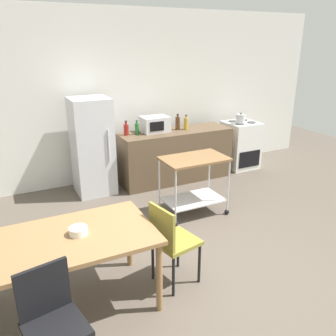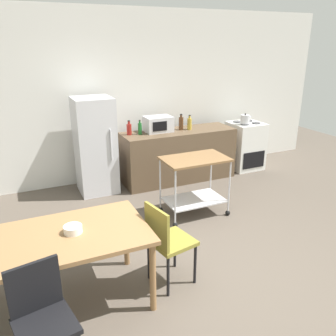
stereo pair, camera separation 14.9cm
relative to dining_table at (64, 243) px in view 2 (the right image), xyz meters
name	(u,v)px [view 2 (the right image)]	position (x,y,z in m)	size (l,w,h in m)	color
ground_plane	(209,272)	(1.45, -0.13, -0.67)	(12.00, 12.00, 0.00)	brown
back_wall	(117,97)	(1.45, 3.07, 0.78)	(8.40, 0.12, 2.90)	silver
kitchen_counter	(178,155)	(2.35, 2.47, -0.22)	(2.00, 0.64, 0.90)	brown
dining_table	(64,243)	(0.00, 0.00, 0.00)	(1.50, 0.90, 0.75)	olive
chair_black	(42,315)	(-0.27, -0.66, -0.15)	(0.47, 0.47, 0.89)	black
chair_olive	(167,239)	(0.96, -0.10, -0.15)	(0.47, 0.47, 0.89)	olive
stove_oven	(245,146)	(3.80, 2.49, -0.22)	(0.60, 0.61, 0.92)	white
refrigerator	(95,146)	(0.90, 2.57, 0.10)	(0.60, 0.63, 1.55)	silver
kitchen_cart	(195,177)	(1.95, 1.15, -0.10)	(0.91, 0.57, 0.85)	brown
bottle_sparkling_water	(129,129)	(1.48, 2.56, 0.33)	(0.08, 0.08, 0.24)	maroon
bottle_olive_oil	(140,128)	(1.65, 2.51, 0.33)	(0.06, 0.06, 0.24)	#1E6628
microwave	(158,124)	(2.00, 2.57, 0.36)	(0.46, 0.35, 0.26)	silver
bottle_sesame_oil	(181,123)	(2.41, 2.51, 0.35)	(0.08, 0.08, 0.28)	#4C2D19
bottle_wine	(189,124)	(2.55, 2.47, 0.34)	(0.08, 0.08, 0.26)	gold
fruit_bowl	(73,229)	(0.09, 0.00, 0.11)	(0.16, 0.16, 0.07)	white
kettle	(245,119)	(3.68, 2.39, 0.33)	(0.24, 0.17, 0.19)	silver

